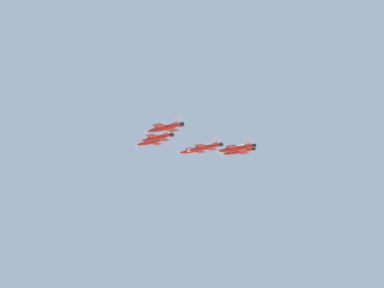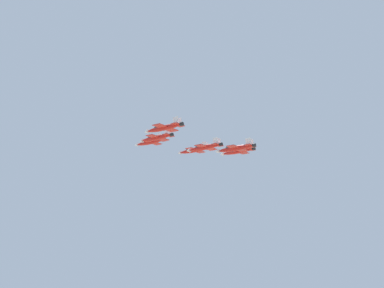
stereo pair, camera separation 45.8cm
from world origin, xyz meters
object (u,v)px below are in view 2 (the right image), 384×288
(jet_slot_rear, at_px, (204,147))
(jet_left_outer, at_px, (164,128))
(jet_lead, at_px, (150,142))
(jet_right_outer, at_px, (238,151))
(jet_right_wingman, at_px, (194,150))
(jet_left_wingman, at_px, (156,138))
(jet_trailing, at_px, (236,148))

(jet_slot_rear, bearing_deg, jet_left_outer, 90.91)
(jet_slot_rear, bearing_deg, jet_lead, 0.91)
(jet_right_outer, relative_size, jet_slot_rear, 1.01)
(jet_right_wingman, relative_size, jet_slot_rear, 0.97)
(jet_left_outer, distance_m, jet_right_outer, 49.29)
(jet_right_wingman, xyz_separation_m, jet_right_outer, (-10.59, -15.80, -0.23))
(jet_left_wingman, relative_size, jet_right_wingman, 1.01)
(jet_left_wingman, bearing_deg, jet_right_outer, -111.66)
(jet_slot_rear, distance_m, jet_trailing, 14.73)
(jet_right_outer, height_order, jet_trailing, jet_right_outer)
(jet_left_wingman, xyz_separation_m, jet_left_outer, (-17.30, 7.91, -1.45))
(jet_lead, bearing_deg, jet_trailing, 179.84)
(jet_left_wingman, distance_m, jet_left_outer, 19.08)
(jet_left_wingman, distance_m, jet_right_outer, 39.70)
(jet_lead, distance_m, jet_slot_rear, 29.78)
(jet_slot_rear, bearing_deg, jet_right_wingman, -39.45)
(jet_left_outer, bearing_deg, jet_slot_rear, -90.90)
(jet_right_wingman, height_order, jet_slot_rear, jet_right_wingman)
(jet_left_wingman, relative_size, jet_right_outer, 0.97)
(jet_lead, distance_m, jet_right_outer, 38.22)
(jet_slot_rear, bearing_deg, jet_right_outer, -89.09)
(jet_lead, bearing_deg, jet_left_wingman, 139.47)
(jet_lead, height_order, jet_left_wingman, jet_lead)
(jet_lead, height_order, jet_left_outer, jet_lead)
(jet_right_wingman, distance_m, jet_slot_rear, 19.33)
(jet_left_outer, relative_size, jet_trailing, 1.01)
(jet_trailing, bearing_deg, jet_left_wingman, 22.22)
(jet_right_wingman, bearing_deg, jet_lead, 39.45)
(jet_left_wingman, bearing_deg, jet_lead, -40.61)
(jet_right_wingman, bearing_deg, jet_left_outer, 110.49)
(jet_lead, bearing_deg, jet_right_wingman, -139.80)
(jet_right_outer, distance_m, jet_slot_rear, 24.85)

